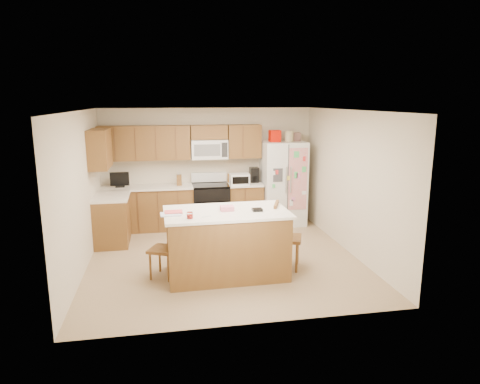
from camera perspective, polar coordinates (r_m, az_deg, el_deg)
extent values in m
plane|color=#877557|center=(7.45, -2.18, -8.79)|extent=(4.50, 4.50, 0.00)
cube|color=beige|center=(9.29, -4.23, 3.40)|extent=(4.50, 0.10, 2.50)
cube|color=beige|center=(4.94, 1.45, -4.48)|extent=(4.50, 0.10, 2.50)
cube|color=beige|center=(7.14, -20.42, -0.02)|extent=(0.10, 4.50, 2.50)
cube|color=beige|center=(7.73, 14.49, 1.25)|extent=(0.10, 4.50, 2.50)
cube|color=white|center=(6.95, -2.35, 10.81)|extent=(4.50, 4.50, 0.04)
cube|color=brown|center=(9.12, -12.19, -2.21)|extent=(1.87, 0.60, 0.88)
cube|color=brown|center=(9.27, 0.61, -1.69)|extent=(0.72, 0.60, 0.88)
cube|color=brown|center=(8.42, -16.66, -3.66)|extent=(0.60, 0.95, 0.88)
cube|color=white|center=(9.01, -12.32, 0.61)|extent=(1.87, 0.64, 0.04)
cube|color=white|center=(9.16, 0.63, 1.08)|extent=(0.72, 0.64, 0.04)
cube|color=white|center=(8.31, -16.79, -0.61)|extent=(0.64, 0.95, 0.04)
cube|color=brown|center=(9.02, -12.62, 6.40)|extent=(1.85, 0.33, 0.70)
cube|color=brown|center=(9.17, 0.53, 6.78)|extent=(0.70, 0.33, 0.70)
cube|color=brown|center=(9.05, -4.19, 7.98)|extent=(0.76, 0.33, 0.29)
cube|color=brown|center=(8.18, -18.19, 5.51)|extent=(0.33, 0.95, 0.70)
cube|color=#58341B|center=(8.89, -16.38, 6.12)|extent=(0.02, 0.01, 0.66)
cube|color=#58341B|center=(8.86, -16.03, -2.83)|extent=(0.02, 0.01, 0.84)
cube|color=#58341B|center=(8.86, -13.79, 6.24)|extent=(0.02, 0.01, 0.66)
cube|color=#58341B|center=(8.83, -13.44, -2.74)|extent=(0.02, 0.01, 0.84)
cube|color=#58341B|center=(8.84, -11.19, 6.35)|extent=(0.02, 0.01, 0.66)
cube|color=#58341B|center=(8.82, -10.85, -2.65)|extent=(0.02, 0.01, 0.84)
cube|color=#58341B|center=(8.85, -8.58, 6.45)|extent=(0.01, 0.01, 0.66)
cube|color=#58341B|center=(8.82, -8.25, -2.55)|extent=(0.01, 0.01, 0.84)
cube|color=#58341B|center=(9.00, 0.42, 6.68)|extent=(0.01, 0.01, 0.66)
cube|color=#58341B|center=(8.97, 0.73, -2.17)|extent=(0.01, 0.01, 0.84)
cube|color=white|center=(9.05, -4.13, 5.73)|extent=(0.76, 0.38, 0.40)
cube|color=slate|center=(8.85, -4.38, 5.58)|extent=(0.54, 0.01, 0.24)
cube|color=#262626|center=(8.90, -2.07, 5.64)|extent=(0.12, 0.01, 0.30)
cube|color=brown|center=(8.99, -8.12, 1.59)|extent=(0.10, 0.14, 0.22)
cube|color=black|center=(9.07, -15.70, 0.70)|extent=(0.18, 0.12, 0.02)
cube|color=black|center=(9.04, -15.76, 1.69)|extent=(0.38, 0.03, 0.28)
cube|color=#D67001|center=(9.20, -0.46, 1.83)|extent=(0.35, 0.22, 0.18)
cube|color=white|center=(8.97, -0.08, 1.73)|extent=(0.40, 0.28, 0.23)
cube|color=black|center=(8.84, 0.08, 1.57)|extent=(0.34, 0.01, 0.15)
cube|color=black|center=(9.23, 1.90, 2.30)|extent=(0.18, 0.22, 0.32)
cylinder|color=black|center=(9.17, 1.99, 1.79)|extent=(0.12, 0.12, 0.12)
cube|color=black|center=(9.14, -3.93, -1.92)|extent=(0.76, 0.64, 0.88)
cube|color=black|center=(8.84, -3.69, -2.55)|extent=(0.68, 0.01, 0.42)
cube|color=black|center=(9.04, -3.97, 0.94)|extent=(0.76, 0.64, 0.03)
cube|color=white|center=(9.27, -4.16, 2.01)|extent=(0.76, 0.10, 0.20)
cube|color=white|center=(9.29, 5.74, 1.18)|extent=(0.90, 0.75, 1.80)
cube|color=#4C4C4C|center=(8.93, 6.41, 0.72)|extent=(0.02, 0.01, 1.75)
cube|color=silver|center=(8.87, 6.16, 1.63)|extent=(0.02, 0.03, 0.55)
cube|color=silver|center=(8.90, 6.78, 1.65)|extent=(0.02, 0.03, 0.55)
cube|color=#3F3F44|center=(8.83, 5.08, 2.26)|extent=(0.20, 0.01, 0.28)
cube|color=#D84C59|center=(8.96, 7.66, 1.70)|extent=(0.42, 0.01, 1.30)
cube|color=#CB0E00|center=(9.10, 4.65, 7.46)|extent=(0.22, 0.22, 0.24)
cylinder|color=tan|center=(9.13, 6.57, 7.37)|extent=(0.18, 0.18, 0.22)
cube|color=#7C574F|center=(9.31, 7.40, 7.32)|extent=(0.18, 0.20, 0.18)
cube|color=brown|center=(6.62, -1.80, -6.98)|extent=(1.81, 1.04, 0.98)
cube|color=white|center=(6.47, -1.83, -2.71)|extent=(1.89, 1.12, 0.04)
cylinder|color=#CB0E00|center=(6.10, -6.70, -3.24)|extent=(0.08, 0.08, 0.06)
cylinder|color=white|center=(6.09, -6.71, -3.10)|extent=(0.09, 0.09, 0.09)
cube|color=#DA7B7A|center=(6.48, -1.74, -2.18)|extent=(0.20, 0.15, 0.07)
cube|color=black|center=(6.46, 2.30, -2.37)|extent=(0.15, 0.12, 0.04)
cube|color=white|center=(6.33, -9.20, -2.94)|extent=(0.30, 0.25, 0.02)
cube|color=#D84C4C|center=(6.41, -8.87, -2.62)|extent=(0.26, 0.20, 0.01)
cylinder|color=white|center=(6.16, -4.53, -3.27)|extent=(0.14, 0.05, 0.01)
cube|color=brown|center=(6.66, -10.18, -7.54)|extent=(0.53, 0.54, 0.04)
cylinder|color=brown|center=(6.94, -10.65, -8.76)|extent=(0.04, 0.04, 0.42)
cylinder|color=brown|center=(6.66, -11.87, -9.72)|extent=(0.04, 0.04, 0.42)
cylinder|color=brown|center=(6.83, -8.39, -9.04)|extent=(0.04, 0.04, 0.42)
cylinder|color=brown|center=(6.54, -9.53, -10.04)|extent=(0.04, 0.04, 0.42)
cylinder|color=brown|center=(6.64, -8.43, -5.22)|extent=(0.02, 0.02, 0.47)
cylinder|color=brown|center=(6.58, -8.68, -5.40)|extent=(0.02, 0.02, 0.47)
cylinder|color=brown|center=(6.51, -8.93, -5.59)|extent=(0.02, 0.02, 0.47)
cylinder|color=brown|center=(6.45, -9.19, -5.78)|extent=(0.02, 0.02, 0.47)
cylinder|color=brown|center=(6.39, -9.45, -5.97)|extent=(0.02, 0.02, 0.47)
cube|color=brown|center=(6.45, -9.00, -3.60)|extent=(0.20, 0.37, 0.05)
cube|color=brown|center=(7.39, -2.05, -5.46)|extent=(0.51, 0.50, 0.04)
cylinder|color=brown|center=(7.55, -0.58, -6.84)|extent=(0.03, 0.03, 0.41)
cylinder|color=brown|center=(7.63, -2.94, -6.66)|extent=(0.03, 0.03, 0.41)
cylinder|color=brown|center=(7.29, -1.10, -7.55)|extent=(0.03, 0.03, 0.41)
cylinder|color=brown|center=(7.37, -3.54, -7.35)|extent=(0.03, 0.03, 0.41)
cylinder|color=brown|center=(7.14, -1.30, -4.05)|extent=(0.02, 0.02, 0.45)
cylinder|color=brown|center=(7.15, -1.85, -4.01)|extent=(0.02, 0.02, 0.45)
cylinder|color=brown|center=(7.17, -2.40, -3.97)|extent=(0.02, 0.02, 0.45)
cylinder|color=brown|center=(7.19, -2.95, -3.94)|extent=(0.02, 0.02, 0.45)
cylinder|color=brown|center=(7.21, -3.49, -3.90)|extent=(0.02, 0.02, 0.45)
cube|color=brown|center=(7.11, -2.42, -2.22)|extent=(0.36, 0.18, 0.05)
cube|color=brown|center=(6.93, 6.32, -6.14)|extent=(0.57, 0.59, 0.05)
cylinder|color=brown|center=(6.84, 7.56, -8.74)|extent=(0.04, 0.04, 0.47)
cylinder|color=brown|center=(7.19, 7.69, -7.68)|extent=(0.04, 0.04, 0.47)
cylinder|color=brown|center=(6.85, 4.78, -8.61)|extent=(0.04, 0.04, 0.47)
cylinder|color=brown|center=(7.20, 5.05, -7.56)|extent=(0.04, 0.04, 0.47)
cylinder|color=brown|center=(6.70, 4.69, -4.19)|extent=(0.02, 0.02, 0.53)
cylinder|color=brown|center=(6.78, 4.75, -4.00)|extent=(0.02, 0.02, 0.53)
cylinder|color=brown|center=(6.86, 4.82, -3.81)|extent=(0.02, 0.02, 0.53)
cylinder|color=brown|center=(6.94, 4.88, -3.62)|extent=(0.02, 0.02, 0.53)
cylinder|color=brown|center=(7.02, 4.94, -3.44)|extent=(0.02, 0.02, 0.53)
cube|color=brown|center=(6.79, 4.85, -1.67)|extent=(0.19, 0.43, 0.05)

